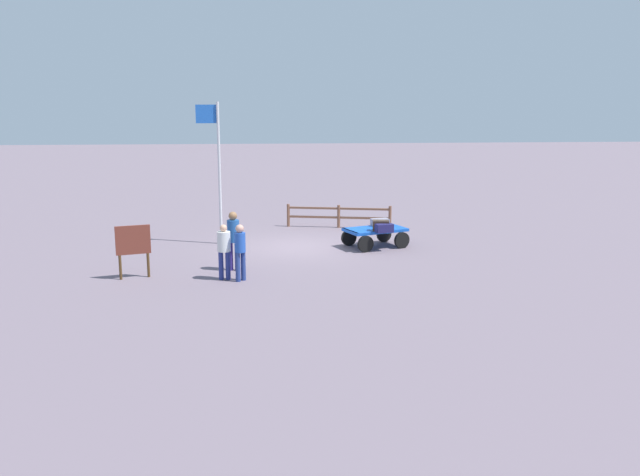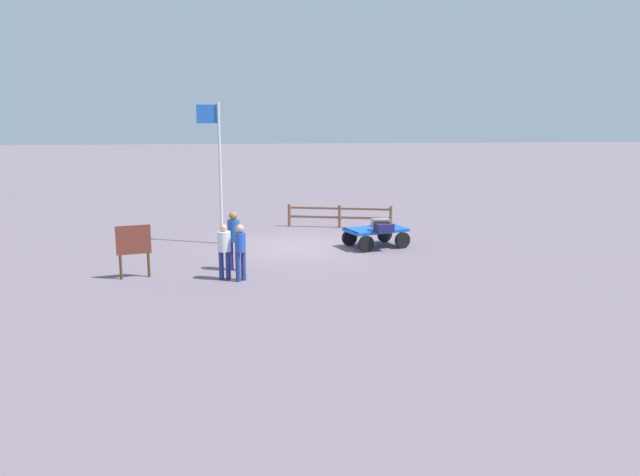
{
  "view_description": "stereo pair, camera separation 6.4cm",
  "coord_description": "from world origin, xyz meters",
  "views": [
    {
      "loc": [
        1.29,
        23.09,
        5.04
      ],
      "look_at": [
        -0.2,
        6.0,
        1.54
      ],
      "focal_mm": 37.5,
      "sensor_mm": 36.0,
      "label": 1
    },
    {
      "loc": [
        1.23,
        23.09,
        5.04
      ],
      "look_at": [
        -0.2,
        6.0,
        1.54
      ],
      "focal_mm": 37.5,
      "sensor_mm": 36.0,
      "label": 2
    }
  ],
  "objects": [
    {
      "name": "worker_trailing",
      "position": [
        2.41,
        4.23,
        0.97
      ],
      "size": [
        0.43,
        0.43,
        1.62
      ],
      "color": "navy",
      "rests_on": "ground"
    },
    {
      "name": "luggage_cart",
      "position": [
        -2.65,
        0.21,
        0.49
      ],
      "size": [
        2.37,
        1.96,
        0.67
      ],
      "color": "blue",
      "rests_on": "ground"
    },
    {
      "name": "suitcase_tan",
      "position": [
        -2.78,
        0.67,
        0.85
      ],
      "size": [
        0.61,
        0.44,
        0.36
      ],
      "color": "#3C2A1E",
      "rests_on": "luggage_cart"
    },
    {
      "name": "worker_lead",
      "position": [
        1.95,
        4.41,
        0.95
      ],
      "size": [
        0.44,
        0.44,
        1.65
      ],
      "color": "navy",
      "rests_on": "ground"
    },
    {
      "name": "flagpole",
      "position": [
        2.88,
        -0.83,
        2.98
      ],
      "size": [
        0.81,
        0.1,
        5.05
      ],
      "color": "silver",
      "rests_on": "ground"
    },
    {
      "name": "suitcase_grey",
      "position": [
        -2.92,
        -0.31,
        0.79
      ],
      "size": [
        0.67,
        0.46,
        0.25
      ],
      "color": "gray",
      "rests_on": "luggage_cart"
    },
    {
      "name": "wooden_fence",
      "position": [
        -1.8,
        -3.59,
        0.54
      ],
      "size": [
        4.19,
        1.01,
        0.93
      ],
      "color": "brown",
      "rests_on": "ground"
    },
    {
      "name": "worker_supervisor",
      "position": [
        2.18,
        3.15,
        1.09
      ],
      "size": [
        0.44,
        0.44,
        1.81
      ],
      "color": "navy",
      "rests_on": "ground"
    },
    {
      "name": "signboard",
      "position": [
        5.03,
        3.85,
        1.02
      ],
      "size": [
        0.96,
        0.33,
        1.56
      ],
      "color": "#4C3319",
      "rests_on": "ground"
    },
    {
      "name": "ground_plane",
      "position": [
        0.0,
        0.0,
        0.0
      ],
      "size": [
        120.0,
        120.0,
        0.0
      ],
      "primitive_type": "plane",
      "color": "slate"
    },
    {
      "name": "suitcase_navy",
      "position": [
        -2.84,
        0.97,
        0.82
      ],
      "size": [
        0.64,
        0.45,
        0.29
      ],
      "color": "#1E1C4F",
      "rests_on": "luggage_cart"
    }
  ]
}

